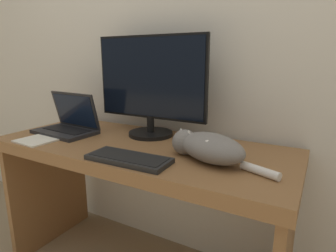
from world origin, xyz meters
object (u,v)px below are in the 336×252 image
Objects in this scene: laptop at (68,125)px; external_keyboard at (129,159)px; monitor at (150,86)px; cat at (208,146)px.

external_keyboard is at bearing -15.23° from laptop.
monitor is at bearing 107.93° from external_keyboard.
laptop is 0.61m from external_keyboard.
monitor is at bearing 26.50° from laptop.
laptop is at bearing -161.64° from cat.
laptop is (-0.44, -0.18, -0.22)m from monitor.
cat is (0.28, 0.16, 0.05)m from external_keyboard.
monitor is at bearing 173.20° from cat.
monitor is 1.37× the size of cat.
laptop reaches higher than external_keyboard.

